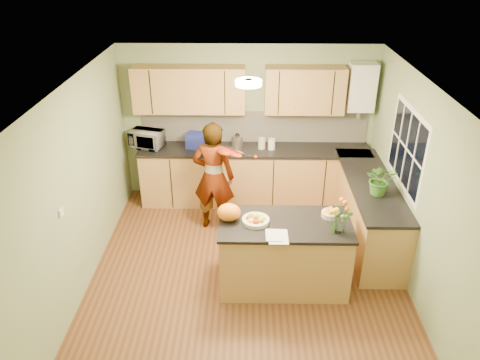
{
  "coord_description": "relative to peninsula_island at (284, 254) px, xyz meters",
  "views": [
    {
      "loc": [
        -0.0,
        -4.82,
        3.91
      ],
      "look_at": [
        -0.1,
        0.5,
        1.13
      ],
      "focal_mm": 35.0,
      "sensor_mm": 36.0,
      "label": 1
    }
  ],
  "objects": [
    {
      "name": "floor",
      "position": [
        -0.45,
        0.14,
        -0.45
      ],
      "size": [
        4.5,
        4.5,
        0.0
      ],
      "primitive_type": "plane",
      "color": "#542F18",
      "rests_on": "ground"
    },
    {
      "name": "ceiling",
      "position": [
        -0.45,
        0.14,
        2.05
      ],
      "size": [
        4.0,
        4.5,
        0.02
      ],
      "primitive_type": "cube",
      "color": "white",
      "rests_on": "wall_back"
    },
    {
      "name": "wall_back",
      "position": [
        -0.45,
        2.39,
        0.8
      ],
      "size": [
        4.0,
        0.02,
        2.5
      ],
      "primitive_type": "cube",
      "color": "gray",
      "rests_on": "floor"
    },
    {
      "name": "wall_front",
      "position": [
        -0.45,
        -2.11,
        0.8
      ],
      "size": [
        4.0,
        0.02,
        2.5
      ],
      "primitive_type": "cube",
      "color": "gray",
      "rests_on": "floor"
    },
    {
      "name": "wall_left",
      "position": [
        -2.45,
        0.14,
        0.8
      ],
      "size": [
        0.02,
        4.5,
        2.5
      ],
      "primitive_type": "cube",
      "color": "gray",
      "rests_on": "floor"
    },
    {
      "name": "wall_right",
      "position": [
        1.55,
        0.14,
        0.8
      ],
      "size": [
        0.02,
        4.5,
        2.5
      ],
      "primitive_type": "cube",
      "color": "gray",
      "rests_on": "floor"
    },
    {
      "name": "back_counter",
      "position": [
        -0.35,
        2.09,
        0.02
      ],
      "size": [
        3.64,
        0.62,
        0.94
      ],
      "color": "#B18847",
      "rests_on": "floor"
    },
    {
      "name": "right_counter",
      "position": [
        1.25,
        0.99,
        0.02
      ],
      "size": [
        0.62,
        2.24,
        0.94
      ],
      "color": "#B18847",
      "rests_on": "floor"
    },
    {
      "name": "splashback",
      "position": [
        -0.35,
        2.38,
        0.75
      ],
      "size": [
        3.6,
        0.02,
        0.52
      ],
      "primitive_type": "cube",
      "color": "beige",
      "rests_on": "back_counter"
    },
    {
      "name": "upper_cabinets",
      "position": [
        -0.63,
        2.22,
        1.4
      ],
      "size": [
        3.2,
        0.34,
        0.7
      ],
      "color": "#B18847",
      "rests_on": "wall_back"
    },
    {
      "name": "boiler",
      "position": [
        1.25,
        2.23,
        1.44
      ],
      "size": [
        0.4,
        0.3,
        0.86
      ],
      "color": "white",
      "rests_on": "wall_back"
    },
    {
      "name": "window_right",
      "position": [
        1.54,
        0.74,
        1.1
      ],
      "size": [
        0.01,
        1.3,
        1.05
      ],
      "color": "white",
      "rests_on": "wall_right"
    },
    {
      "name": "light_switch",
      "position": [
        -2.43,
        -0.46,
        0.85
      ],
      "size": [
        0.02,
        0.09,
        0.09
      ],
      "primitive_type": "cube",
      "color": "white",
      "rests_on": "wall_left"
    },
    {
      "name": "ceiling_lamp",
      "position": [
        -0.45,
        0.44,
        2.01
      ],
      "size": [
        0.3,
        0.3,
        0.07
      ],
      "color": "#FFEABF",
      "rests_on": "ceiling"
    },
    {
      "name": "peninsula_island",
      "position": [
        0.0,
        0.0,
        0.0
      ],
      "size": [
        1.58,
        0.81,
        0.9
      ],
      "color": "#B18847",
      "rests_on": "floor"
    },
    {
      "name": "fruit_dish",
      "position": [
        -0.35,
        0.0,
        0.5
      ],
      "size": [
        0.32,
        0.32,
        0.11
      ],
      "color": "beige",
      "rests_on": "peninsula_island"
    },
    {
      "name": "orange_bowl",
      "position": [
        0.55,
        0.15,
        0.5
      ],
      "size": [
        0.21,
        0.21,
        0.12
      ],
      "color": "beige",
      "rests_on": "peninsula_island"
    },
    {
      "name": "flower_vase",
      "position": [
        0.6,
        -0.18,
        0.76
      ],
      "size": [
        0.25,
        0.25,
        0.47
      ],
      "rotation": [
        0.0,
        0.0,
        0.22
      ],
      "color": "silver",
      "rests_on": "peninsula_island"
    },
    {
      "name": "orange_bag",
      "position": [
        -0.67,
        0.05,
        0.56
      ],
      "size": [
        0.33,
        0.3,
        0.21
      ],
      "primitive_type": "ellipsoid",
      "rotation": [
        0.0,
        0.0,
        0.27
      ],
      "color": "orange",
      "rests_on": "peninsula_island"
    },
    {
      "name": "papers",
      "position": [
        -0.1,
        -0.3,
        0.46
      ],
      "size": [
        0.22,
        0.3,
        0.01
      ],
      "primitive_type": "cube",
      "color": "white",
      "rests_on": "peninsula_island"
    },
    {
      "name": "violinist",
      "position": [
        -0.94,
        1.3,
        0.38
      ],
      "size": [
        0.67,
        0.5,
        1.67
      ],
      "primitive_type": "imported",
      "rotation": [
        0.0,
        0.0,
        2.97
      ],
      "color": "#E9BA8F",
      "rests_on": "floor"
    },
    {
      "name": "violin",
      "position": [
        -0.74,
        1.08,
        0.88
      ],
      "size": [
        0.7,
        0.6,
        0.17
      ],
      "primitive_type": null,
      "rotation": [
        0.17,
        0.0,
        -0.61
      ],
      "color": "#4C0B04",
      "rests_on": "violinist"
    },
    {
      "name": "microwave",
      "position": [
        -2.04,
        2.12,
        0.62
      ],
      "size": [
        0.57,
        0.46,
        0.27
      ],
      "primitive_type": "imported",
      "rotation": [
        0.0,
        0.0,
        -0.28
      ],
      "color": "white",
      "rests_on": "back_counter"
    },
    {
      "name": "blue_box",
      "position": [
        -1.26,
        2.12,
        0.61
      ],
      "size": [
        0.34,
        0.28,
        0.24
      ],
      "primitive_type": "cube",
      "rotation": [
        0.0,
        0.0,
        -0.23
      ],
      "color": "#212C98",
      "rests_on": "back_counter"
    },
    {
      "name": "kettle",
      "position": [
        -0.62,
        2.08,
        0.61
      ],
      "size": [
        0.16,
        0.16,
        0.3
      ],
      "rotation": [
        0.0,
        0.0,
        0.33
      ],
      "color": "silver",
      "rests_on": "back_counter"
    },
    {
      "name": "jar_cream",
      "position": [
        -0.23,
        2.1,
        0.57
      ],
      "size": [
        0.13,
        0.13,
        0.17
      ],
      "primitive_type": "cylinder",
      "rotation": [
        0.0,
        0.0,
        0.17
      ],
      "color": "beige",
      "rests_on": "back_counter"
    },
    {
      "name": "jar_white",
      "position": [
        -0.08,
        2.07,
        0.57
      ],
      "size": [
        0.13,
        0.13,
        0.17
      ],
      "primitive_type": "cylinder",
      "rotation": [
        0.0,
        0.0,
        -0.19
      ],
      "color": "white",
      "rests_on": "back_counter"
    },
    {
      "name": "potted_plant",
      "position": [
        1.25,
        0.65,
        0.7
      ],
      "size": [
        0.43,
        0.39,
        0.43
      ],
      "primitive_type": "imported",
      "rotation": [
        0.0,
        0.0,
        -0.16
      ],
      "color": "#3D7928",
      "rests_on": "right_counter"
    }
  ]
}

